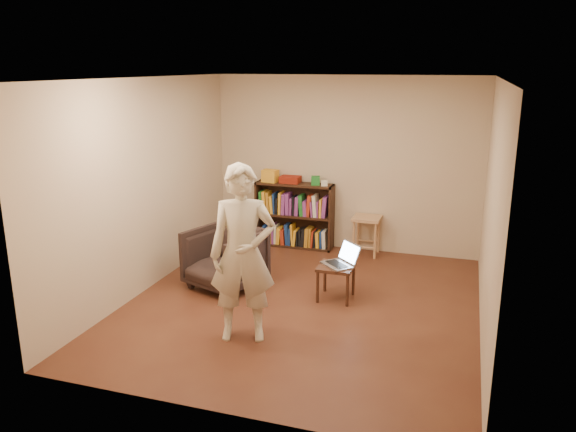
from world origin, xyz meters
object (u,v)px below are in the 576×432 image
(stool, at_px, (367,224))
(laptop, at_px, (342,260))
(person, at_px, (243,254))
(bookshelf, at_px, (295,219))
(armchair, at_px, (225,258))
(side_table, at_px, (336,271))

(stool, xyz_separation_m, laptop, (-0.00, -1.69, 0.02))
(laptop, relative_size, person, 0.28)
(person, bearing_deg, bookshelf, 79.38)
(armchair, bearing_deg, side_table, 21.67)
(armchair, bearing_deg, person, -38.88)
(bookshelf, height_order, stool, bookshelf)
(bookshelf, height_order, armchair, bookshelf)
(stool, xyz_separation_m, armchair, (-1.48, -1.80, -0.09))
(armchair, height_order, person, person)
(side_table, height_order, laptop, laptop)
(armchair, xyz_separation_m, laptop, (1.48, 0.10, 0.10))
(bookshelf, xyz_separation_m, laptop, (1.13, -1.76, 0.04))
(stool, distance_m, side_table, 1.74)
(armchair, bearing_deg, laptop, 23.31)
(side_table, distance_m, person, 1.53)
(armchair, xyz_separation_m, side_table, (1.42, 0.06, -0.03))
(bookshelf, distance_m, side_table, 2.10)
(person, bearing_deg, armchair, 103.85)
(person, bearing_deg, stool, 58.22)
(bookshelf, relative_size, person, 0.66)
(bookshelf, relative_size, side_table, 2.83)
(side_table, xyz_separation_m, laptop, (0.05, 0.04, 0.13))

